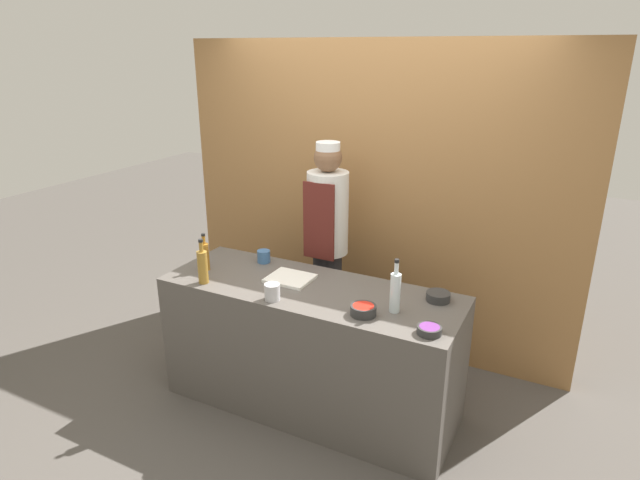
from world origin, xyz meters
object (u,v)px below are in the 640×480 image
sauce_bowl_red (363,310)px  cup_steel (272,292)px  cup_blue (264,256)px  bottle_amber (205,256)px  bottle_clear (395,291)px  chef_center (327,245)px  bottle_vinegar (203,266)px  sauce_bowl_brown (438,296)px  sauce_bowl_purple (429,330)px  cutting_board (290,278)px

sauce_bowl_red → cup_steel: bearing=-172.8°
sauce_bowl_red → cup_blue: (-0.94, 0.41, 0.01)m
bottle_amber → cup_blue: size_ratio=2.86×
bottle_clear → cup_steel: bottle_clear is taller
bottle_amber → chef_center: 0.90m
sauce_bowl_red → bottle_vinegar: (-1.10, -0.06, 0.09)m
sauce_bowl_brown → cup_steel: (-0.90, -0.45, 0.02)m
cup_blue → chef_center: 0.49m
bottle_vinegar → bottle_clear: bottle_clear is taller
bottle_amber → cup_blue: (0.28, 0.30, -0.06)m
bottle_clear → cup_blue: size_ratio=3.55×
sauce_bowl_red → sauce_bowl_purple: bearing=-5.5°
sauce_bowl_purple → cup_steel: size_ratio=1.30×
sauce_bowl_red → cutting_board: bearing=159.5°
cutting_board → bottle_clear: 0.78m
cutting_board → bottle_amber: 0.62m
sauce_bowl_red → bottle_vinegar: size_ratio=0.50×
bottle_amber → sauce_bowl_purple: bearing=-5.4°
bottle_vinegar → chef_center: bearing=60.1°
sauce_bowl_purple → bottle_clear: (-0.25, 0.16, 0.10)m
sauce_bowl_brown → cutting_board: bearing=-171.5°
sauce_bowl_red → cup_blue: bearing=156.3°
cup_steel → sauce_bowl_red: bearing=7.2°
bottle_vinegar → chef_center: 0.97m
sauce_bowl_brown → cup_steel: bearing=-153.6°
cutting_board → cup_steel: bearing=-80.2°
bottle_vinegar → chef_center: chef_center is taller
bottle_vinegar → cup_steel: bearing=-0.8°
cutting_board → cup_blue: 0.37m
bottle_amber → bottle_vinegar: (0.13, -0.18, 0.01)m
sauce_bowl_red → cutting_board: size_ratio=0.53×
sauce_bowl_purple → bottle_clear: bottle_clear is taller
chef_center → sauce_bowl_red: bearing=-51.6°
sauce_bowl_purple → bottle_clear: bearing=148.0°
bottle_clear → cup_blue: 1.13m
bottle_amber → chef_center: chef_center is taller
bottle_clear → cutting_board: bearing=171.7°
cup_blue → bottle_amber: bearing=-133.6°
sauce_bowl_red → bottle_clear: (0.15, 0.12, 0.10)m
sauce_bowl_red → chef_center: 0.99m
sauce_bowl_purple → bottle_vinegar: bottle_vinegar is taller
chef_center → cup_blue: bearing=-132.1°
sauce_bowl_purple → cutting_board: sauce_bowl_purple is taller
bottle_amber → cup_blue: 0.42m
bottle_vinegar → chef_center: size_ratio=0.18×
cup_steel → sauce_bowl_brown: bearing=26.4°
cutting_board → cup_steel: size_ratio=2.79×
sauce_bowl_brown → bottle_vinegar: (-1.43, -0.44, 0.09)m
bottle_vinegar → cup_blue: size_ratio=3.27×
cup_steel → cup_blue: bearing=127.6°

